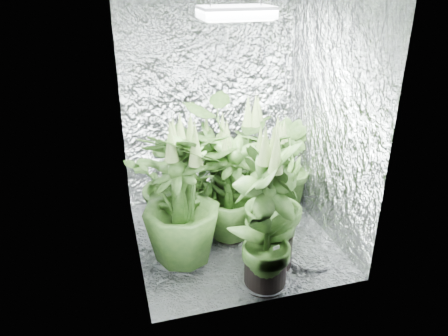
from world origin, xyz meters
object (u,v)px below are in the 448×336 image
object	(u,v)px
plant_c	(287,167)
plant_a	(182,180)
plant_f	(268,218)
circulation_fan	(283,194)
plant_h	(230,193)
plant_e	(247,165)
grow_lamp	(236,13)
plant_g	(274,208)
plant_b	(216,178)
plant_d	(181,200)

from	to	relation	value
plant_c	plant_a	bearing A→B (deg)	-169.16
plant_f	plant_a	bearing A→B (deg)	117.09
plant_c	circulation_fan	distance (m)	0.27
plant_c	plant_h	xyz separation A→B (m)	(-0.65, -0.36, 0.01)
plant_c	plant_e	bearing A→B (deg)	-159.78
grow_lamp	plant_g	distance (m)	1.40
plant_b	plant_a	bearing A→B (deg)	-166.92
plant_f	plant_c	bearing A→B (deg)	60.23
plant_d	plant_c	bearing A→B (deg)	27.79
plant_a	grow_lamp	bearing A→B (deg)	-27.24
plant_f	plant_h	distance (m)	0.69
plant_b	plant_e	world-z (taller)	plant_e
plant_h	plant_d	bearing A→B (deg)	-153.61
plant_b	circulation_fan	size ratio (longest dim) A/B	3.09
plant_c	plant_g	world-z (taller)	plant_g
grow_lamp	plant_h	size ratio (longest dim) A/B	0.53
grow_lamp	plant_h	world-z (taller)	grow_lamp
plant_e	circulation_fan	xyz separation A→B (m)	(0.44, 0.17, -0.43)
plant_c	plant_f	xyz separation A→B (m)	(-0.59, -1.04, 0.15)
plant_h	grow_lamp	bearing A→B (deg)	-60.34
grow_lamp	plant_b	xyz separation A→B (m)	(-0.08, 0.27, -1.37)
plant_e	plant_g	xyz separation A→B (m)	(-0.00, -0.65, -0.06)
grow_lamp	plant_a	size ratio (longest dim) A/B	0.46
plant_h	circulation_fan	bearing A→B (deg)	29.26
plant_f	plant_h	bearing A→B (deg)	95.29
plant_c	plant_f	distance (m)	1.20
plant_e	plant_f	xyz separation A→B (m)	(-0.14, -0.87, -0.00)
plant_f	circulation_fan	xyz separation A→B (m)	(0.58, 1.03, -0.43)
plant_b	plant_d	xyz separation A→B (m)	(-0.39, -0.46, 0.08)
circulation_fan	plant_d	bearing A→B (deg)	-142.41
plant_e	circulation_fan	world-z (taller)	plant_e
plant_a	plant_e	bearing A→B (deg)	2.98
plant_f	circulation_fan	size ratio (longest dim) A/B	3.79
plant_e	circulation_fan	bearing A→B (deg)	20.81
plant_g	circulation_fan	world-z (taller)	plant_g
plant_b	plant_e	xyz separation A→B (m)	(0.26, -0.04, 0.11)
plant_h	circulation_fan	xyz separation A→B (m)	(0.64, 0.36, -0.29)
grow_lamp	plant_b	size ratio (longest dim) A/B	0.50
plant_f	plant_b	bearing A→B (deg)	97.58
plant_a	plant_d	bearing A→B (deg)	-101.78
plant_d	plant_e	size ratio (longest dim) A/B	0.89
circulation_fan	plant_c	bearing A→B (deg)	10.86
grow_lamp	plant_g	size ratio (longest dim) A/B	0.45
grow_lamp	plant_e	xyz separation A→B (m)	(0.18, 0.23, -1.26)
plant_d	plant_f	distance (m)	0.68
plant_a	plant_h	bearing A→B (deg)	-23.99
plant_b	plant_d	size ratio (longest dim) A/B	0.85
plant_b	plant_f	bearing A→B (deg)	-82.42
grow_lamp	plant_a	distance (m)	1.38
plant_d	plant_f	world-z (taller)	plant_f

